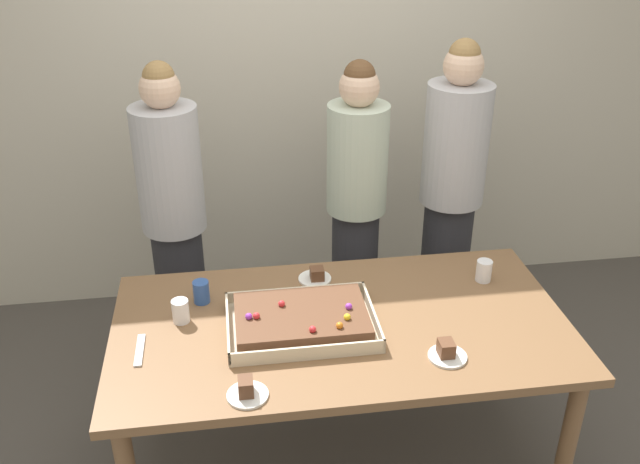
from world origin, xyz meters
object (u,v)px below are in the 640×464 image
Objects in this scene: plated_slice_near_left at (447,352)px; cake_server_utensil at (140,350)px; plated_slice_far_left at (247,391)px; drink_cup_nearest at (181,311)px; party_table at (341,338)px; person_striped_tie_right at (174,218)px; drink_cup_far_end at (484,271)px; person_green_shirt_behind at (451,196)px; person_serving_front at (356,209)px; sheet_cake at (301,320)px; plated_slice_near_right at (316,276)px; drink_cup_middle at (201,292)px.

cake_server_utensil is at bearing 169.97° from plated_slice_near_left.
plated_slice_far_left is 1.50× the size of drink_cup_nearest.
plated_slice_far_left is at bearing -38.49° from cake_server_utensil.
person_striped_tie_right reaches higher than party_table.
person_green_shirt_behind is (0.04, 0.62, 0.08)m from drink_cup_far_end.
person_serving_front is 0.93m from person_striped_tie_right.
cake_server_utensil is 0.12× the size of person_serving_front.
sheet_cake is (-0.17, -0.01, 0.12)m from party_table.
party_table is 0.74m from drink_cup_far_end.
sheet_cake is 0.90m from drink_cup_far_end.
cake_server_utensil is (-0.15, -0.18, -0.05)m from drink_cup_nearest.
plated_slice_near_left is 0.09× the size of person_serving_front.
plated_slice_near_right is at bearing 99.55° from party_table.
person_serving_front is (0.88, 0.76, 0.04)m from drink_cup_nearest.
cake_server_utensil is at bearing -174.74° from party_table.
drink_cup_middle is 1.44m from person_green_shirt_behind.
drink_cup_far_end is (1.10, 0.63, 0.03)m from plated_slice_far_left.
plated_slice_near_left is 1.57m from person_striped_tie_right.
plated_slice_near_right is at bearing 11.45° from drink_cup_middle.
drink_cup_far_end is (1.26, -0.01, 0.00)m from drink_cup_middle.
person_green_shirt_behind is at bearing 113.63° from person_serving_front.
person_striped_tie_right is (-0.05, 0.76, 0.05)m from drink_cup_nearest.
drink_cup_nearest is 0.06× the size of person_serving_front.
drink_cup_far_end is at bearing -0.26° from drink_cup_middle.
plated_slice_far_left is 1.27m from drink_cup_far_end.
plated_slice_near_right is 1.50× the size of drink_cup_middle.
cake_server_utensil is 0.12× the size of person_green_shirt_behind.
plated_slice_near_right reaches higher than cake_server_utensil.
person_green_shirt_behind reaches higher than plated_slice_near_right.
plated_slice_near_right is (-0.06, 0.34, 0.10)m from party_table.
plated_slice_near_left is at bearing 11.41° from person_striped_tie_right.
drink_cup_nearest is at bearing -174.57° from drink_cup_far_end.
plated_slice_near_left is at bearing 30.91° from person_serving_front.
plated_slice_near_left is 0.09× the size of person_striped_tie_right.
person_serving_front is (0.80, 0.62, 0.04)m from drink_cup_middle.
person_striped_tie_right is at bearing 129.14° from party_table.
person_striped_tie_right reaches higher than drink_cup_nearest.
party_table is at bearing -80.45° from plated_slice_near_right.
sheet_cake is 3.01× the size of cake_server_utensil.
drink_cup_nearest is 0.76m from person_striped_tie_right.
drink_cup_far_end reaches higher than party_table.
drink_cup_nearest is at bearing 170.81° from party_table.
drink_cup_nearest is at bearing 49.26° from cake_server_utensil.
person_striped_tie_right reaches higher than person_serving_front.
person_serving_front reaches higher than sheet_cake.
drink_cup_far_end is at bearing 42.49° from person_green_shirt_behind.
sheet_cake is at bearing 57.54° from plated_slice_far_left.
party_table is 18.77× the size of drink_cup_far_end.
party_table is 0.47m from plated_slice_near_left.
drink_cup_middle is 1.01m from person_serving_front.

